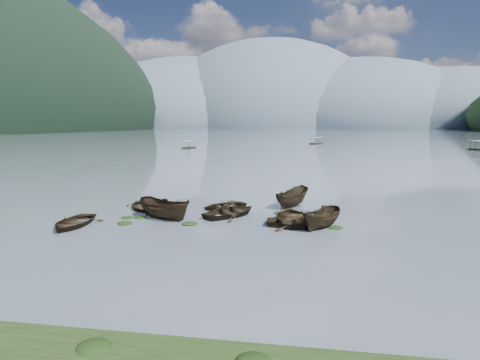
# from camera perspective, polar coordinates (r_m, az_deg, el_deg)

# --- Properties ---
(ground_plane) EXTENTS (2400.00, 2400.00, 0.00)m
(ground_plane) POSITION_cam_1_polar(r_m,az_deg,el_deg) (23.61, -4.39, -9.03)
(ground_plane) COLOR slate
(haze_mtn_a) EXTENTS (520.00, 520.00, 280.00)m
(haze_mtn_a) POSITION_cam_1_polar(r_m,az_deg,el_deg) (959.33, -7.55, 7.87)
(haze_mtn_a) COLOR #475666
(haze_mtn_a) RESTS_ON ground
(haze_mtn_b) EXTENTS (520.00, 520.00, 340.00)m
(haze_mtn_b) POSITION_cam_1_polar(r_m,az_deg,el_deg) (924.27, 4.57, 7.90)
(haze_mtn_b) COLOR #475666
(haze_mtn_b) RESTS_ON ground
(haze_mtn_c) EXTENTS (520.00, 520.00, 260.00)m
(haze_mtn_c) POSITION_cam_1_polar(r_m,az_deg,el_deg) (931.79, 17.04, 7.57)
(haze_mtn_c) COLOR #475666
(haze_mtn_c) RESTS_ON ground
(haze_mtn_d) EXTENTS (520.00, 520.00, 220.00)m
(haze_mtn_d) POSITION_cam_1_polar(r_m,az_deg,el_deg) (974.27, 27.64, 7.01)
(haze_mtn_d) COLOR #475666
(haze_mtn_d) RESTS_ON ground
(rowboat_0) EXTENTS (3.44, 4.63, 0.92)m
(rowboat_0) POSITION_cam_1_polar(r_m,az_deg,el_deg) (29.06, -24.06, -6.42)
(rowboat_0) COLOR black
(rowboat_0) RESTS_ON ground
(rowboat_1) EXTENTS (5.68, 5.88, 0.99)m
(rowboat_1) POSITION_cam_1_polar(r_m,az_deg,el_deg) (29.52, -1.42, -5.45)
(rowboat_1) COLOR black
(rowboat_1) RESTS_ON ground
(rowboat_2) EXTENTS (5.24, 3.84, 1.90)m
(rowboat_2) POSITION_cam_1_polar(r_m,az_deg,el_deg) (29.00, -11.35, -5.87)
(rowboat_2) COLOR black
(rowboat_2) RESTS_ON ground
(rowboat_3) EXTENTS (3.99, 5.29, 1.03)m
(rowboat_3) POSITION_cam_1_polar(r_m,az_deg,el_deg) (28.04, 7.99, -6.27)
(rowboat_3) COLOR black
(rowboat_3) RESTS_ON ground
(rowboat_4) EXTENTS (4.74, 3.45, 0.96)m
(rowboat_4) POSITION_cam_1_polar(r_m,az_deg,el_deg) (26.72, 9.06, -7.04)
(rowboat_4) COLOR black
(rowboat_4) RESTS_ON ground
(rowboat_5) EXTENTS (3.64, 4.40, 1.63)m
(rowboat_5) POSITION_cam_1_polar(r_m,az_deg,el_deg) (26.69, 12.32, -7.15)
(rowboat_5) COLOR black
(rowboat_5) RESTS_ON ground
(rowboat_6) EXTENTS (4.24, 4.84, 0.83)m
(rowboat_6) POSITION_cam_1_polar(r_m,az_deg,el_deg) (33.04, -14.63, -4.23)
(rowboat_6) COLOR black
(rowboat_6) RESTS_ON ground
(rowboat_7) EXTENTS (4.84, 4.72, 0.82)m
(rowboat_7) POSITION_cam_1_polar(r_m,az_deg,el_deg) (32.13, -2.45, -4.31)
(rowboat_7) COLOR black
(rowboat_7) RESTS_ON ground
(rowboat_8) EXTENTS (3.70, 4.98, 1.81)m
(rowboat_8) POSITION_cam_1_polar(r_m,az_deg,el_deg) (33.16, 7.91, -3.99)
(rowboat_8) COLOR black
(rowboat_8) RESTS_ON ground
(weed_clump_0) EXTENTS (1.12, 0.91, 0.24)m
(weed_clump_0) POSITION_cam_1_polar(r_m,az_deg,el_deg) (28.32, -17.14, -6.43)
(weed_clump_0) COLOR black
(weed_clump_0) RESTS_ON ground
(weed_clump_1) EXTENTS (0.98, 0.78, 0.22)m
(weed_clump_1) POSITION_cam_1_polar(r_m,az_deg,el_deg) (30.03, -16.79, -5.57)
(weed_clump_1) COLOR black
(weed_clump_1) RESTS_ON ground
(weed_clump_2) EXTENTS (1.18, 0.94, 0.26)m
(weed_clump_2) POSITION_cam_1_polar(r_m,az_deg,el_deg) (27.18, -7.65, -6.74)
(weed_clump_2) COLOR black
(weed_clump_2) RESTS_ON ground
(weed_clump_3) EXTENTS (0.77, 0.65, 0.17)m
(weed_clump_3) POSITION_cam_1_polar(r_m,az_deg,el_deg) (34.10, 6.82, -3.62)
(weed_clump_3) COLOR black
(weed_clump_3) RESTS_ON ground
(weed_clump_4) EXTENTS (1.05, 0.83, 0.22)m
(weed_clump_4) POSITION_cam_1_polar(r_m,az_deg,el_deg) (26.82, 14.30, -7.14)
(weed_clump_4) COLOR black
(weed_clump_4) RESTS_ON ground
(weed_clump_5) EXTENTS (0.96, 0.78, 0.20)m
(weed_clump_5) POSITION_cam_1_polar(r_m,az_deg,el_deg) (29.78, -15.01, -5.62)
(weed_clump_5) COLOR black
(weed_clump_5) RESTS_ON ground
(weed_clump_6) EXTENTS (0.96, 0.80, 0.20)m
(weed_clump_6) POSITION_cam_1_polar(r_m,az_deg,el_deg) (34.74, -1.22, -3.34)
(weed_clump_6) COLOR black
(weed_clump_6) RESTS_ON ground
(weed_clump_7) EXTENTS (0.99, 0.79, 0.21)m
(weed_clump_7) POSITION_cam_1_polar(r_m,az_deg,el_deg) (30.34, 6.13, -5.11)
(weed_clump_7) COLOR black
(weed_clump_7) RESTS_ON ground
(pontoon_left) EXTENTS (3.20, 6.05, 2.21)m
(pontoon_left) POSITION_cam_1_polar(r_m,az_deg,el_deg) (116.88, -7.79, 4.83)
(pontoon_left) COLOR black
(pontoon_left) RESTS_ON ground
(pontoon_centre) EXTENTS (5.38, 6.63, 2.37)m
(pontoon_centre) POSITION_cam_1_polar(r_m,az_deg,el_deg) (145.61, 11.54, 5.42)
(pontoon_centre) COLOR black
(pontoon_centre) RESTS_ON ground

